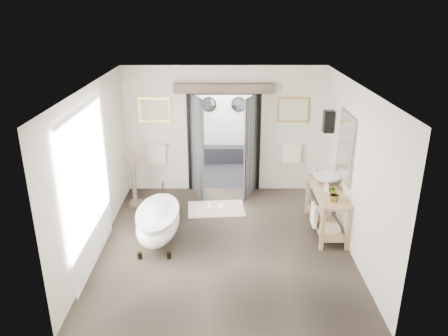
# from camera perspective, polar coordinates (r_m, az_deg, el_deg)

# --- Properties ---
(ground_plane) EXTENTS (5.00, 5.00, 0.00)m
(ground_plane) POSITION_cam_1_polar(r_m,az_deg,el_deg) (8.22, 0.00, -9.68)
(ground_plane) COLOR brown
(room_shell) EXTENTS (4.52, 5.02, 2.91)m
(room_shell) POSITION_cam_1_polar(r_m,az_deg,el_deg) (7.34, -0.27, 2.45)
(room_shell) COLOR silver
(room_shell) RESTS_ON ground_plane
(shower_room) EXTENTS (2.22, 2.01, 2.51)m
(shower_room) POSITION_cam_1_polar(r_m,az_deg,el_deg) (11.54, -0.02, 4.42)
(shower_room) COLOR black
(shower_room) RESTS_ON ground_plane
(back_wall_dressing) EXTENTS (3.82, 0.77, 2.52)m
(back_wall_dressing) POSITION_cam_1_polar(r_m,az_deg,el_deg) (9.75, -0.01, 5.33)
(back_wall_dressing) COLOR black
(back_wall_dressing) RESTS_ON ground_plane
(clawfoot_tub) EXTENTS (0.77, 1.73, 0.84)m
(clawfoot_tub) POSITION_cam_1_polar(r_m,az_deg,el_deg) (8.17, -8.59, -6.84)
(clawfoot_tub) COLOR black
(clawfoot_tub) RESTS_ON ground_plane
(vanity) EXTENTS (0.57, 1.60, 0.85)m
(vanity) POSITION_cam_1_polar(r_m,az_deg,el_deg) (8.62, 13.13, -4.92)
(vanity) COLOR tan
(vanity) RESTS_ON ground_plane
(pedestal_mirror) EXTENTS (0.38, 0.24, 1.27)m
(pedestal_mirror) POSITION_cam_1_polar(r_m,az_deg,el_deg) (9.60, -11.67, -1.81)
(pedestal_mirror) COLOR #705C4C
(pedestal_mirror) RESTS_ON ground_plane
(rug) EXTENTS (1.26, 0.89, 0.01)m
(rug) POSITION_cam_1_polar(r_m,az_deg,el_deg) (9.44, -1.03, -5.35)
(rug) COLOR beige
(rug) RESTS_ON ground_plane
(slippers) EXTENTS (0.40, 0.29, 0.05)m
(slippers) POSITION_cam_1_polar(r_m,az_deg,el_deg) (9.44, -1.20, -5.12)
(slippers) COLOR white
(slippers) RESTS_ON rug
(basin) EXTENTS (0.59, 0.59, 0.18)m
(basin) POSITION_cam_1_polar(r_m,az_deg,el_deg) (8.73, 13.34, -1.49)
(basin) COLOR white
(basin) RESTS_ON vanity
(plant) EXTENTS (0.32, 0.29, 0.30)m
(plant) POSITION_cam_1_polar(r_m,az_deg,el_deg) (8.01, 14.28, -3.20)
(plant) COLOR gray
(plant) RESTS_ON vanity
(soap_bottle_a) EXTENTS (0.09, 0.09, 0.18)m
(soap_bottle_a) POSITION_cam_1_polar(r_m,az_deg,el_deg) (8.42, 13.24, -2.33)
(soap_bottle_a) COLOR gray
(soap_bottle_a) RESTS_ON vanity
(soap_bottle_b) EXTENTS (0.17, 0.17, 0.17)m
(soap_bottle_b) POSITION_cam_1_polar(r_m,az_deg,el_deg) (9.01, 11.98, -0.69)
(soap_bottle_b) COLOR gray
(soap_bottle_b) RESTS_ON vanity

